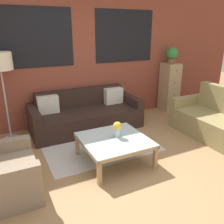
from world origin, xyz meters
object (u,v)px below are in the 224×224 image
armchair_corner (0,176)px  potted_plant (172,55)px  settee_vintage (215,120)px  drawer_cabinet (169,87)px  couch_dark (86,116)px  floor_lamp (0,64)px  flower_vase (117,128)px  coffee_table (114,142)px

armchair_corner → potted_plant: bearing=23.4°
armchair_corner → settee_vintage: bearing=1.3°
armchair_corner → drawer_cabinet: 4.36m
couch_dark → floor_lamp: bearing=173.5°
drawer_cabinet → floor_lamp: bearing=-179.3°
couch_dark → flower_vase: 1.41m
couch_dark → armchair_corner: size_ratio=2.44×
coffee_table → potted_plant: potted_plant is taller
settee_vintage → drawer_cabinet: size_ratio=1.29×
armchair_corner → coffee_table: bearing=3.4°
couch_dark → flower_vase: (0.00, -1.39, 0.26)m
floor_lamp → flower_vase: bearing=-47.0°
couch_dark → armchair_corner: bearing=-138.0°
armchair_corner → floor_lamp: 2.03m
settee_vintage → coffee_table: (-2.14, 0.01, 0.02)m
settee_vintage → floor_lamp: floor_lamp is taller
coffee_table → floor_lamp: 2.35m
flower_vase → couch_dark: bearing=90.0°
settee_vintage → floor_lamp: (-3.52, 1.60, 1.08)m
potted_plant → couch_dark: bearing=-174.8°
coffee_table → potted_plant: (2.37, 1.63, 1.04)m
armchair_corner → coffee_table: (1.62, 0.10, 0.06)m
floor_lamp → flower_vase: size_ratio=6.41×
armchair_corner → potted_plant: size_ratio=2.38×
settee_vintage → armchair_corner: size_ratio=1.68×
armchair_corner → drawer_cabinet: bearing=23.4°
drawer_cabinet → armchair_corner: bearing=-156.6°
floor_lamp → drawer_cabinet: bearing=0.7°
settee_vintage → potted_plant: bearing=82.0°
potted_plant → settee_vintage: bearing=-98.0°
coffee_table → couch_dark: bearing=87.3°
potted_plant → flower_vase: 2.93m
potted_plant → flower_vase: (-2.31, -1.60, -0.84)m
armchair_corner → floor_lamp: (0.23, 1.68, 1.11)m
settee_vintage → flower_vase: bearing=178.7°
couch_dark → potted_plant: size_ratio=5.81×
couch_dark → potted_plant: (2.31, 0.21, 1.10)m
coffee_table → flower_vase: size_ratio=3.91×
floor_lamp → armchair_corner: bearing=-97.9°
settee_vintage → potted_plant: size_ratio=3.98×
settee_vintage → armchair_corner: 3.76m
couch_dark → settee_vintage: (2.07, -1.43, 0.03)m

